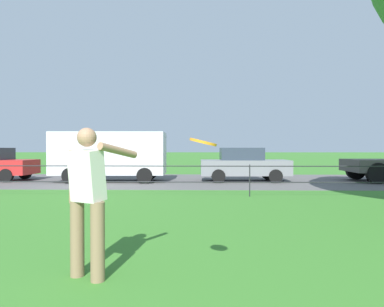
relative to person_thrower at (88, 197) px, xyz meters
The scene contains 6 objects.
street_strip 12.13m from the person_thrower, 89.28° to the left, with size 80.00×7.49×0.01m, color #565454.
park_fence 6.77m from the person_thrower, 88.72° to the left, with size 37.46×0.04×1.00m.
person_thrower is the anchor object (origin of this frame).
frisbee 1.57m from the person_thrower, 23.37° to the right, with size 0.30×0.31×0.09m.
panel_van_center 11.87m from the person_thrower, 103.79° to the left, with size 5.06×2.22×2.24m.
car_grey_far_right 12.21m from the person_thrower, 74.50° to the left, with size 4.01×1.84×1.54m.
Camera 1 is at (1.15, 1.53, 1.49)m, focal length 31.76 mm.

